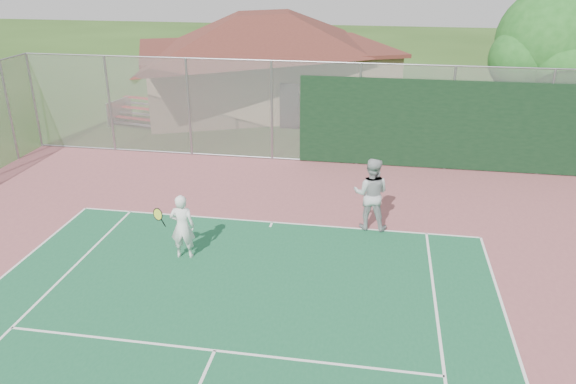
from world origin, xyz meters
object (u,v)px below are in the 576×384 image
Objects in this scene: clubhouse at (264,51)px; player_white_front at (182,227)px; tree at (553,45)px; bleachers at (147,112)px; player_grey_back at (371,195)px.

player_white_front is at bearing -108.66° from clubhouse.
clubhouse is at bearing 153.86° from tree.
bleachers is 16.02m from tree.
tree reaches higher than player_white_front.
player_grey_back is (5.47, -12.61, -1.65)m from clubhouse.
player_grey_back is at bearing -158.55° from player_white_front.
clubhouse is 7.26× the size of player_grey_back.
clubhouse is 4.77× the size of bleachers.
clubhouse reaches higher than player_grey_back.
tree reaches higher than player_grey_back.
player_grey_back is (-5.74, -7.11, -2.95)m from tree.
player_white_front reaches higher than bleachers.
bleachers is at bearing -36.38° from player_grey_back.
tree is at bearing -143.74° from player_white_front.
player_white_front is (5.50, -10.96, 0.28)m from bleachers.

